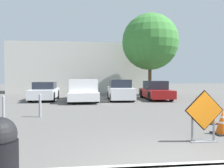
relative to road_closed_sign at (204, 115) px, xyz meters
The scene contains 15 objects.
ground_plane 8.46m from the road_closed_sign, 100.23° to the left, with size 96.00×96.00×0.00m, color #565451.
curb_lip 2.36m from the road_closed_sign, 131.34° to the right, with size 22.61×0.20×0.14m.
road_closed_sign is the anchor object (origin of this frame).
traffic_cone_nearest 1.30m from the road_closed_sign, 36.19° to the left, with size 0.52×0.52×0.71m.
traffic_cone_second 2.69m from the road_closed_sign, 55.05° to the left, with size 0.43×0.43×0.72m.
traffic_cone_third 4.25m from the road_closed_sign, 60.66° to the left, with size 0.51×0.51×0.75m.
traffic_cone_fourth 5.90m from the road_closed_sign, 64.52° to the left, with size 0.49×0.49×0.75m.
parked_car_nearest 13.25m from the road_closed_sign, 118.73° to the left, with size 1.85×4.13×1.39m.
pickup_truck 11.19m from the road_closed_sign, 108.06° to the left, with size 2.32×5.64×1.60m.
parked_car_second 11.20m from the road_closed_sign, 93.12° to the left, with size 1.88×4.12×1.57m.
parked_car_third 11.69m from the road_closed_sign, 78.81° to the left, with size 1.94×4.69×1.47m.
bollard_nearest 6.71m from the road_closed_sign, 140.19° to the left, with size 0.12×0.12×1.02m.
bollard_second 7.94m from the road_closed_sign, 147.25° to the left, with size 0.12×0.12×0.95m.
building_facade_backdrop 21.49m from the road_closed_sign, 100.60° to the left, with size 15.74×5.00×5.62m.
street_tree_behind_lot 16.13m from the road_closed_sign, 79.24° to the left, with size 5.43×5.43×7.90m.
Camera 1 is at (-1.55, -3.76, 1.72)m, focal length 35.00 mm.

